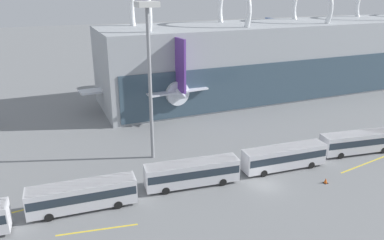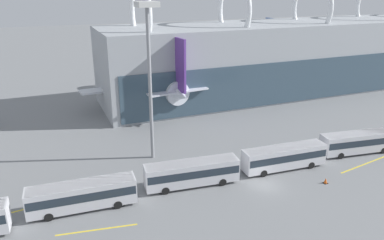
{
  "view_description": "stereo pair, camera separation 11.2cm",
  "coord_description": "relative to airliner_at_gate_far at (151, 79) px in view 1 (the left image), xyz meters",
  "views": [
    {
      "loc": [
        -25.41,
        -36.23,
        24.9
      ],
      "look_at": [
        -3.56,
        16.61,
        4.0
      ],
      "focal_mm": 35.0,
      "sensor_mm": 36.0,
      "label": 1
    },
    {
      "loc": [
        -25.3,
        -36.27,
        24.9
      ],
      "look_at": [
        -3.56,
        16.61,
        4.0
      ],
      "focal_mm": 35.0,
      "sensor_mm": 36.0,
      "label": 2
    }
  ],
  "objects": [
    {
      "name": "terminal_building",
      "position": [
        59.69,
        -2.5,
        3.2
      ],
      "size": [
        141.58,
        19.78,
        26.5
      ],
      "color": "#9EA3A8",
      "rests_on": "ground_plane"
    },
    {
      "name": "airliner_parked_remote",
      "position": [
        53.77,
        14.76,
        0.12
      ],
      "size": [
        33.16,
        37.11,
        14.43
      ],
      "rotation": [
        0.0,
        0.0,
        5.02
      ],
      "color": "silver",
      "rests_on": "ground_plane"
    },
    {
      "name": "shuttle_bus_2",
      "position": [
        -5.63,
        -36.71,
        -3.43
      ],
      "size": [
        12.53,
        3.89,
        3.35
      ],
      "rotation": [
        0.0,
        0.0,
        -0.11
      ],
      "color": "silver",
      "rests_on": "ground_plane"
    },
    {
      "name": "shuttle_bus_4",
      "position": [
        22.05,
        -37.28,
        -3.43
      ],
      "size": [
        12.56,
        4.27,
        3.35
      ],
      "rotation": [
        0.0,
        0.0,
        -0.14
      ],
      "color": "silver",
      "rests_on": "ground_plane"
    },
    {
      "name": "ground_plane",
      "position": [
        3.26,
        -40.36,
        -5.39
      ],
      "size": [
        440.0,
        440.0,
        0.0
      ],
      "primitive_type": "plane",
      "color": "slate"
    },
    {
      "name": "shuttle_bus_3",
      "position": [
        8.21,
        -37.33,
        -3.43
      ],
      "size": [
        12.46,
        3.39,
        3.35
      ],
      "rotation": [
        0.0,
        0.0,
        -0.06
      ],
      "color": "silver",
      "rests_on": "ground_plane"
    },
    {
      "name": "shuttle_bus_1",
      "position": [
        -19.47,
        -36.94,
        -3.43
      ],
      "size": [
        12.46,
        3.38,
        3.35
      ],
      "rotation": [
        0.0,
        0.0,
        -0.06
      ],
      "color": "silver",
      "rests_on": "ground_plane"
    },
    {
      "name": "lane_stripe_0",
      "position": [
        20.67,
        -40.64,
        -5.39
      ],
      "size": [
        11.64,
        2.15,
        0.01
      ],
      "primitive_type": "cube",
      "rotation": [
        0.0,
        0.0,
        0.16
      ],
      "color": "yellow",
      "rests_on": "ground_plane"
    },
    {
      "name": "floodlight_mast",
      "position": [
        -7.95,
        -26.64,
        11.35
      ],
      "size": [
        2.85,
        2.85,
        22.69
      ],
      "color": "gray",
      "rests_on": "ground_plane"
    },
    {
      "name": "lane_stripe_1",
      "position": [
        -18.67,
        -41.57,
        -5.39
      ],
      "size": [
        8.55,
        1.61,
        0.01
      ],
      "primitive_type": "cube",
      "rotation": [
        0.0,
        0.0,
        -0.16
      ],
      "color": "yellow",
      "rests_on": "ground_plane"
    },
    {
      "name": "airliner_at_gate_far",
      "position": [
        0.0,
        0.0,
        0.0
      ],
      "size": [
        31.37,
        34.13,
        15.84
      ],
      "rotation": [
        0.0,
        0.0,
        1.67
      ],
      "color": "silver",
      "rests_on": "ground_plane"
    },
    {
      "name": "traffic_cone_0",
      "position": [
        10.95,
        -42.95,
        -5.02
      ],
      "size": [
        0.6,
        0.6,
        0.75
      ],
      "color": "black",
      "rests_on": "ground_plane"
    }
  ]
}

